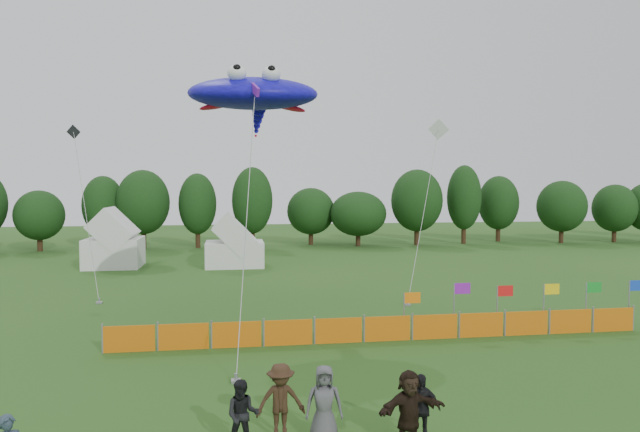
{
  "coord_description": "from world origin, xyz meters",
  "views": [
    {
      "loc": [
        -3.0,
        -13.36,
        6.23
      ],
      "look_at": [
        0.0,
        6.0,
        5.2
      ],
      "focal_mm": 32.0,
      "sensor_mm": 36.0,
      "label": 1
    }
  ],
  "objects": [
    {
      "name": "treeline",
      "position": [
        1.61,
        44.93,
        4.18
      ],
      "size": [
        104.57,
        8.78,
        8.36
      ],
      "color": "#382314",
      "rests_on": "ground"
    },
    {
      "name": "tent_left",
      "position": [
        -12.0,
        32.2,
        1.85
      ],
      "size": [
        4.15,
        4.15,
        3.66
      ],
      "color": "white",
      "rests_on": "ground"
    },
    {
      "name": "tent_right",
      "position": [
        -2.82,
        31.08,
        1.6
      ],
      "size": [
        4.5,
        3.6,
        3.18
      ],
      "color": "silver",
      "rests_on": "ground"
    },
    {
      "name": "barrier_fence",
      "position": [
        3.14,
        8.59,
        0.5
      ],
      "size": [
        21.9,
        0.06,
        1.0
      ],
      "color": "#CD620B",
      "rests_on": "ground"
    },
    {
      "name": "flag_row",
      "position": [
        9.21,
        8.85,
        1.41
      ],
      "size": [
        10.73,
        0.47,
        2.25
      ],
      "color": "gray",
      "rests_on": "ground"
    },
    {
      "name": "spectator_b",
      "position": [
        -2.79,
        -0.06,
        0.83
      ],
      "size": [
        0.87,
        0.71,
        1.66
      ],
      "primitive_type": "imported",
      "rotation": [
        0.0,
        0.0,
        -0.11
      ],
      "color": "black",
      "rests_on": "ground"
    },
    {
      "name": "spectator_c",
      "position": [
        -1.85,
        0.36,
        0.94
      ],
      "size": [
        1.25,
        0.77,
        1.88
      ],
      "primitive_type": "imported",
      "rotation": [
        0.0,
        0.0,
        0.06
      ],
      "color": "#332114",
      "rests_on": "ground"
    },
    {
      "name": "spectator_d",
      "position": [
        1.46,
        -0.38,
        0.85
      ],
      "size": [
        1.04,
        0.52,
        1.71
      ],
      "primitive_type": "imported",
      "rotation": [
        0.0,
        0.0,
        -0.1
      ],
      "color": "black",
      "rests_on": "ground"
    },
    {
      "name": "spectator_e",
      "position": [
        -0.82,
        0.07,
        0.94
      ],
      "size": [
        0.96,
        0.67,
        1.87
      ],
      "primitive_type": "imported",
      "rotation": [
        0.0,
        0.0,
        -0.08
      ],
      "color": "#4D4C51",
      "rests_on": "ground"
    },
    {
      "name": "spectator_f",
      "position": [
        1.12,
        -0.61,
        0.94
      ],
      "size": [
        1.82,
        0.91,
        1.88
      ],
      "primitive_type": "imported",
      "rotation": [
        0.0,
        0.0,
        0.21
      ],
      "color": "black",
      "rests_on": "ground"
    },
    {
      "name": "stingray_kite",
      "position": [
        -1.98,
        13.08,
        10.36
      ],
      "size": [
        6.12,
        15.99,
        11.44
      ],
      "color": "#180FDD",
      "rests_on": "ground"
    },
    {
      "name": "small_kite_white",
      "position": [
        8.72,
        19.12,
        7.18
      ],
      "size": [
        4.48,
        5.92,
        10.4
      ],
      "color": "silver",
      "rests_on": "ground"
    },
    {
      "name": "small_kite_dark",
      "position": [
        -11.38,
        20.81,
        5.62
      ],
      "size": [
        2.91,
        5.03,
        9.91
      ],
      "color": "black",
      "rests_on": "ground"
    }
  ]
}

